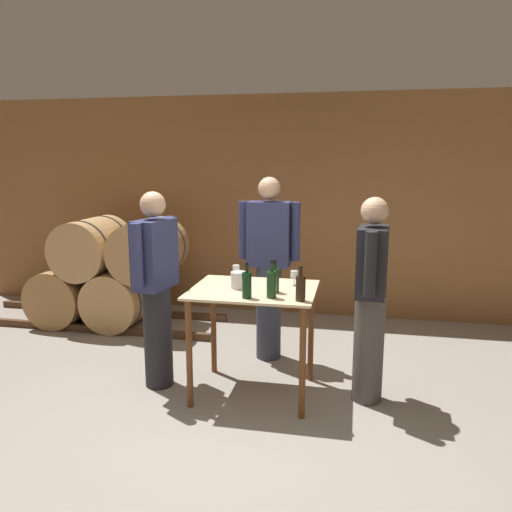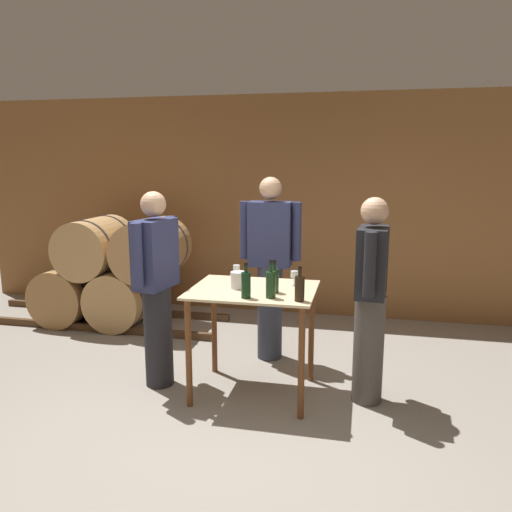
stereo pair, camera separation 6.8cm
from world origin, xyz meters
The scene contains 14 objects.
ground_plane centered at (0.00, 0.00, 0.00)m, with size 14.00×14.00×0.00m, color gray.
back_wall centered at (0.00, 2.77, 1.35)m, with size 8.40×0.05×2.70m.
barrel_rack centered at (-1.96, 1.88, 0.62)m, with size 3.04×0.84×1.27m.
tasting_table centered at (0.09, 0.46, 0.73)m, with size 1.00×0.79×0.90m.
wine_bottle_far_left centered at (0.10, 0.18, 1.01)m, with size 0.07×0.07×0.27m.
wine_bottle_left centered at (0.28, 0.38, 1.00)m, with size 0.07×0.07×0.26m.
wine_bottle_center centered at (0.28, 0.22, 1.01)m, with size 0.08×0.08×0.29m.
wine_bottle_right centered at (0.50, 0.19, 1.00)m, with size 0.07×0.07×0.26m.
wine_glass_near_left centered at (-0.12, 0.73, 0.99)m, with size 0.06×0.06×0.13m.
wine_glass_near_center centered at (0.40, 0.63, 0.99)m, with size 0.06×0.06×0.12m.
ice_bucket centered at (-0.03, 0.45, 0.97)m, with size 0.13×0.13×0.14m.
person_host centered at (-0.74, 0.44, 0.89)m, with size 0.29×0.58×1.67m.
person_visitor_with_scarf centered at (0.08, 1.24, 0.94)m, with size 0.59×0.24×1.77m.
person_visitor_bearded centered at (1.02, 0.52, 0.87)m, with size 0.25×0.59×1.65m.
Camera 1 is at (0.89, -3.36, 1.93)m, focal length 35.00 mm.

